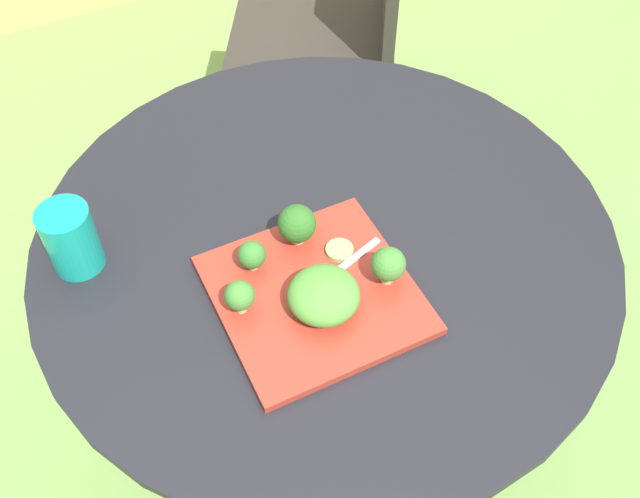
{
  "coord_description": "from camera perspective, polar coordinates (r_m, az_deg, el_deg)",
  "views": [
    {
      "loc": [
        -0.34,
        -0.68,
        1.63
      ],
      "look_at": [
        -0.03,
        -0.05,
        0.76
      ],
      "focal_mm": 41.54,
      "sensor_mm": 36.0,
      "label": 1
    }
  ],
  "objects": [
    {
      "name": "cucumber_slice_0",
      "position": [
        1.14,
        1.61,
        -0.05
      ],
      "size": [
        0.04,
        0.04,
        0.01
      ],
      "primitive_type": "cylinder",
      "color": "#8EB766",
      "rests_on": "salad_plate"
    },
    {
      "name": "lettuce_mound",
      "position": [
        1.06,
        0.29,
        -3.58
      ],
      "size": [
        0.1,
        0.1,
        0.06
      ],
      "primitive_type": "ellipsoid",
      "color": "#519338",
      "rests_on": "salad_plate"
    },
    {
      "name": "broccoli_floret_2",
      "position": [
        1.06,
        -6.2,
        -3.62
      ],
      "size": [
        0.04,
        0.04,
        0.06
      ],
      "color": "#99B770",
      "rests_on": "salad_plate"
    },
    {
      "name": "drinking_glass",
      "position": [
        1.17,
        -18.56,
        0.56
      ],
      "size": [
        0.08,
        0.08,
        0.11
      ],
      "color": "#149989",
      "rests_on": "patio_table"
    },
    {
      "name": "broccoli_floret_3",
      "position": [
        1.11,
        -5.27,
        -0.46
      ],
      "size": [
        0.04,
        0.04,
        0.05
      ],
      "color": "#99B770",
      "rests_on": "salad_plate"
    },
    {
      "name": "fork",
      "position": [
        1.12,
        1.25,
        -1.82
      ],
      "size": [
        0.15,
        0.06,
        0.0
      ],
      "color": "silver",
      "rests_on": "salad_plate"
    },
    {
      "name": "salad_plate",
      "position": [
        1.1,
        -0.42,
        -3.52
      ],
      "size": [
        0.28,
        0.28,
        0.01
      ],
      "primitive_type": "cube",
      "color": "#AD3323",
      "rests_on": "patio_table"
    },
    {
      "name": "patio_chair",
      "position": [
        2.05,
        2.13,
        18.49
      ],
      "size": [
        0.6,
        0.6,
        0.9
      ],
      "color": "#332D28",
      "rests_on": "ground_plane"
    },
    {
      "name": "patio_table",
      "position": [
        1.38,
        0.33,
        -5.55
      ],
      "size": [
        0.94,
        0.94,
        0.72
      ],
      "color": "black",
      "rests_on": "ground_plane"
    },
    {
      "name": "ground_plane",
      "position": [
        1.79,
        0.26,
        -13.91
      ],
      "size": [
        12.0,
        12.0,
        0.0
      ],
      "primitive_type": "plane",
      "color": "#70994C"
    },
    {
      "name": "broccoli_floret_0",
      "position": [
        1.13,
        -1.8,
        1.97
      ],
      "size": [
        0.06,
        0.06,
        0.07
      ],
      "color": "#99B770",
      "rests_on": "salad_plate"
    },
    {
      "name": "broccoli_floret_1",
      "position": [
        1.09,
        5.29,
        -1.2
      ],
      "size": [
        0.05,
        0.05,
        0.06
      ],
      "color": "#99B770",
      "rests_on": "salad_plate"
    }
  ]
}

